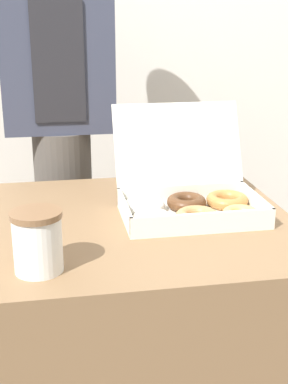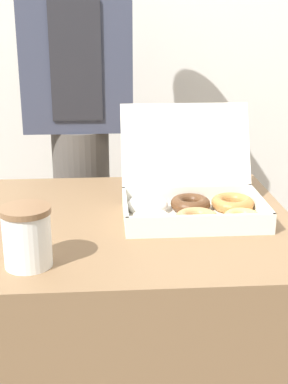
{
  "view_description": "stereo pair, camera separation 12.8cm",
  "coord_description": "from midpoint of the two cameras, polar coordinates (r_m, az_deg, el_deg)",
  "views": [
    {
      "loc": [
        -0.19,
        -1.23,
        1.26
      ],
      "look_at": [
        0.03,
        -0.03,
        0.86
      ],
      "focal_mm": 50.0,
      "sensor_mm": 36.0,
      "label": 1
    },
    {
      "loc": [
        -0.06,
        -1.25,
        1.26
      ],
      "look_at": [
        0.03,
        -0.03,
        0.86
      ],
      "focal_mm": 50.0,
      "sensor_mm": 36.0,
      "label": 2
    }
  ],
  "objects": [
    {
      "name": "wall_back",
      "position": [
        2.3,
        -1.04,
        19.34
      ],
      "size": [
        10.0,
        0.05,
        2.6
      ],
      "color": "silver",
      "rests_on": "ground_plane"
    },
    {
      "name": "donut_box",
      "position": [
        1.36,
        7.84,
        -1.04
      ],
      "size": [
        0.37,
        0.33,
        0.26
      ],
      "color": "white",
      "rests_on": "table"
    },
    {
      "name": "table",
      "position": [
        1.52,
        1.4,
        -16.67
      ],
      "size": [
        0.81,
        0.73,
        0.78
      ],
      "color": "brown",
      "rests_on": "ground_plane"
    },
    {
      "name": "person_customer",
      "position": [
        1.82,
        -4.98,
        9.62
      ],
      "size": [
        0.36,
        0.23,
        1.71
      ],
      "color": "#4C4742",
      "rests_on": "ground_plane"
    },
    {
      "name": "coffee_cup",
      "position": [
        1.08,
        -9.09,
        -4.78
      ],
      "size": [
        0.1,
        0.1,
        0.13
      ],
      "color": "white",
      "rests_on": "table"
    }
  ]
}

